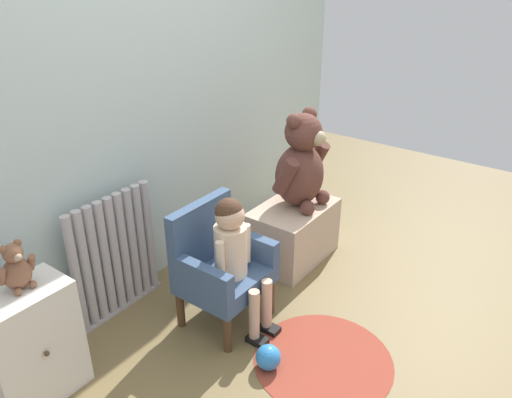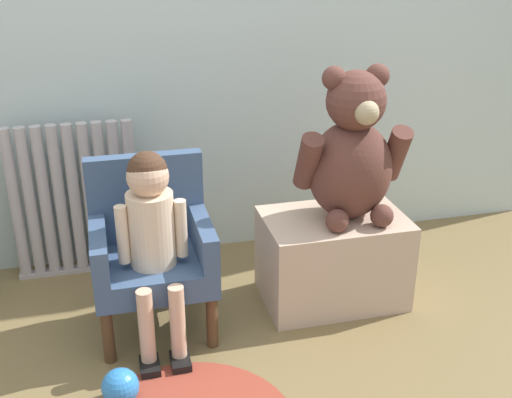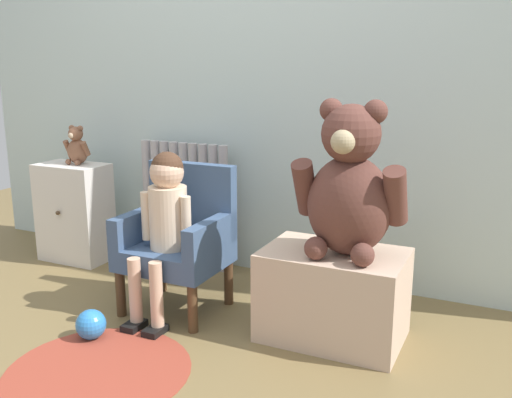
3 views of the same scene
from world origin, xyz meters
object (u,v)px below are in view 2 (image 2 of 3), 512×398
toy_ball (120,387)px  radiator (75,201)px  large_teddy_bear (352,154)px  child_armchair (151,246)px  child_figure (152,223)px  low_bench (333,258)px

toy_ball → radiator: bearing=97.3°
large_teddy_bear → toy_ball: size_ratio=4.90×
child_armchair → large_teddy_bear: 0.85m
child_figure → low_bench: size_ratio=1.30×
child_armchair → child_figure: 0.19m
child_figure → large_teddy_bear: 0.82m
low_bench → toy_ball: low_bench is taller
child_armchair → large_teddy_bear: bearing=-0.3°
toy_ball → child_figure: bearing=63.7°
low_bench → large_teddy_bear: size_ratio=0.93×
child_armchair → radiator: bearing=119.7°
radiator → low_bench: size_ratio=1.22×
child_figure → low_bench: (0.74, 0.11, -0.30)m
child_armchair → child_figure: child_figure is taller
radiator → low_bench: radiator is taller
radiator → large_teddy_bear: 1.23m
child_figure → large_teddy_bear: size_ratio=1.22×
large_teddy_bear → toy_ball: bearing=-155.6°
child_armchair → large_teddy_bear: (0.80, -0.00, 0.31)m
large_teddy_bear → child_figure: bearing=-172.5°
radiator → large_teddy_bear: (1.08, -0.50, 0.30)m
child_figure → toy_ball: 0.57m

